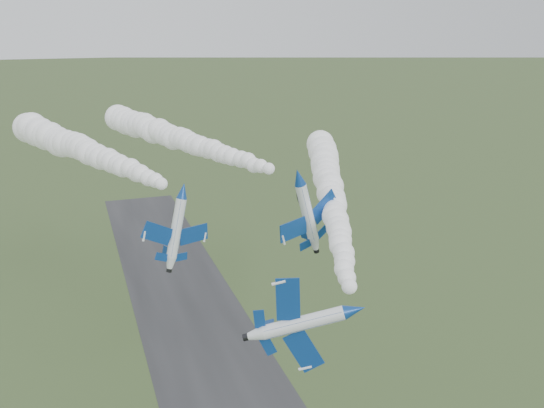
% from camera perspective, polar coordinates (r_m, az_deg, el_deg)
% --- Properties ---
extents(runway, '(24.00, 260.00, 0.04)m').
position_cam_1_polar(runway, '(111.34, -4.03, -17.93)').
color(runway, '#29292C').
rests_on(runway, ground).
extents(jet_lead, '(7.13, 13.07, 10.67)m').
position_cam_1_polar(jet_lead, '(64.87, 7.83, -9.89)').
color(jet_lead, white).
extents(smoke_trail_jet_lead, '(29.07, 67.55, 5.86)m').
position_cam_1_polar(smoke_trail_jet_lead, '(99.48, 5.55, 0.91)').
color(smoke_trail_jet_lead, white).
extents(jet_pair_left, '(10.27, 12.18, 3.79)m').
position_cam_1_polar(jet_pair_left, '(82.80, -8.34, 1.25)').
color(jet_pair_left, white).
extents(smoke_trail_jet_pair_left, '(25.58, 53.02, 5.94)m').
position_cam_1_polar(smoke_trail_jet_pair_left, '(108.24, -17.28, 4.80)').
color(smoke_trail_jet_pair_left, white).
extents(jet_pair_right, '(11.54, 13.88, 4.67)m').
position_cam_1_polar(jet_pair_right, '(86.22, 2.57, 2.56)').
color(jet_pair_right, white).
extents(smoke_trail_jet_pair_right, '(25.54, 50.34, 5.34)m').
position_cam_1_polar(smoke_trail_jet_pair_right, '(109.01, -8.48, 6.02)').
color(smoke_trail_jet_pair_right, white).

